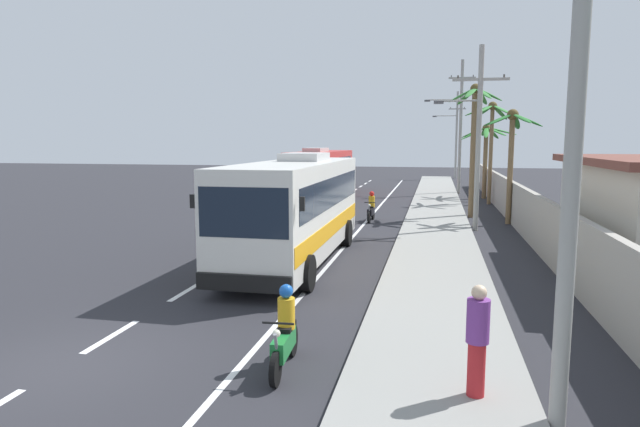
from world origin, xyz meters
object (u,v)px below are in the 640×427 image
(coach_bus_foreground, at_px, (296,206))
(utility_pole_distant, at_px, (456,133))
(palm_third, at_px, (492,127))
(palm_nearest, at_px, (486,143))
(coach_bus_far_lane, at_px, (321,170))
(motorcycle_trailing, at_px, (285,335))
(palm_fourth, at_px, (474,128))
(utility_pole_nearest, at_px, (580,44))
(motorcycle_beside_bus, at_px, (371,209))
(utility_pole_far, at_px, (459,124))
(palm_farthest, at_px, (512,140))
(pedestrian_near_kerb, at_px, (477,338))
(utility_pole_mid, at_px, (477,133))

(coach_bus_foreground, xyz_separation_m, utility_pole_distant, (6.71, 44.30, 3.07))
(palm_third, bearing_deg, palm_nearest, 90.01)
(coach_bus_far_lane, bearing_deg, coach_bus_foreground, -80.12)
(coach_bus_foreground, relative_size, motorcycle_trailing, 5.39)
(palm_third, relative_size, palm_fourth, 0.93)
(utility_pole_nearest, relative_size, palm_nearest, 1.95)
(motorcycle_beside_bus, distance_m, palm_fourth, 7.16)
(coach_bus_foreground, bearing_deg, utility_pole_far, 76.31)
(palm_nearest, relative_size, palm_third, 0.80)
(coach_bus_foreground, distance_m, palm_farthest, 13.57)
(utility_pole_nearest, bearing_deg, pedestrian_near_kerb, 151.56)
(utility_pole_mid, bearing_deg, utility_pole_distant, 89.64)
(motorcycle_trailing, distance_m, utility_pole_mid, 17.85)
(coach_bus_far_lane, height_order, palm_fourth, palm_fourth)
(utility_pole_far, height_order, utility_pole_distant, utility_pole_far)
(utility_pole_mid, xyz_separation_m, palm_fourth, (0.15, 4.53, 0.37))
(coach_bus_far_lane, bearing_deg, palm_nearest, -2.93)
(pedestrian_near_kerb, bearing_deg, utility_pole_mid, -149.30)
(motorcycle_trailing, distance_m, palm_fourth, 22.27)
(coach_bus_foreground, xyz_separation_m, utility_pole_far, (6.38, 26.18, 3.53))
(motorcycle_beside_bus, distance_m, palm_nearest, 15.02)
(motorcycle_beside_bus, bearing_deg, palm_third, 53.99)
(motorcycle_trailing, relative_size, utility_pole_far, 0.19)
(pedestrian_near_kerb, distance_m, palm_farthest, 20.41)
(utility_pole_far, distance_m, palm_farthest, 15.86)
(coach_bus_far_lane, distance_m, utility_pole_nearest, 35.54)
(coach_bus_far_lane, xyz_separation_m, palm_farthest, (12.43, -13.18, 2.29))
(motorcycle_beside_bus, xyz_separation_m, palm_farthest, (6.87, 0.45, 3.54))
(utility_pole_distant, bearing_deg, motorcycle_trailing, -95.00)
(utility_pole_mid, bearing_deg, palm_farthest, 53.03)
(motorcycle_trailing, xyz_separation_m, palm_fourth, (4.57, 21.39, 4.22))
(coach_bus_foreground, relative_size, palm_nearest, 1.97)
(utility_pole_mid, xyz_separation_m, palm_nearest, (1.69, 14.98, -0.52))
(utility_pole_mid, distance_m, palm_fourth, 4.55)
(utility_pole_far, xyz_separation_m, palm_farthest, (1.93, -15.69, -1.29))
(palm_nearest, bearing_deg, utility_pole_nearest, -92.91)
(utility_pole_nearest, xyz_separation_m, utility_pole_far, (-0.11, 36.25, 0.04))
(pedestrian_near_kerb, bearing_deg, palm_farthest, -154.07)
(utility_pole_far, xyz_separation_m, palm_third, (1.80, -6.88, -0.42))
(utility_pole_nearest, height_order, utility_pole_far, utility_pole_nearest)
(utility_pole_distant, height_order, palm_farthest, utility_pole_distant)
(coach_bus_far_lane, xyz_separation_m, utility_pole_nearest, (10.61, -33.74, 3.54))
(coach_bus_far_lane, height_order, motorcycle_beside_bus, coach_bus_far_lane)
(utility_pole_nearest, distance_m, palm_nearest, 33.18)
(palm_fourth, bearing_deg, motorcycle_beside_bus, -153.80)
(utility_pole_mid, xyz_separation_m, utility_pole_distant, (0.23, 36.25, 0.51))
(palm_farthest, bearing_deg, utility_pole_mid, -126.97)
(palm_nearest, bearing_deg, utility_pole_mid, -96.45)
(palm_fourth, bearing_deg, palm_farthest, -51.32)
(palm_farthest, bearing_deg, palm_fourth, 128.68)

